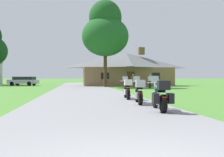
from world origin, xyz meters
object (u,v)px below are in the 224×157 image
Objects in this scene: tree_by_lodge_front at (105,31)px; parked_silver_suv_far_left at (24,81)px; bystander_white_shirt_near_lodge at (150,80)px; motorcycle_green_nearest_to_camera at (160,96)px; motorcycle_orange_farthest_in_row at (127,89)px; motorcycle_black_second_in_row at (139,92)px; bystander_olive_shirt_beside_signpost at (133,80)px.

tree_by_lodge_front is 16.45m from parked_silver_suv_far_left.
tree_by_lodge_front is (-5.05, 3.09, 6.37)m from bystander_white_shirt_near_lodge.
motorcycle_green_nearest_to_camera and motorcycle_orange_farthest_in_row have the same top height.
motorcycle_black_second_in_row is 0.42× the size of parked_silver_suv_far_left.
motorcycle_green_nearest_to_camera is 1.00× the size of motorcycle_orange_farthest_in_row.
motorcycle_black_second_in_row is at bearing -85.38° from motorcycle_orange_farthest_in_row.
bystander_white_shirt_near_lodge is 8.70m from tree_by_lodge_front.
motorcycle_orange_farthest_in_row is (-0.17, 5.44, 0.01)m from motorcycle_green_nearest_to_camera.
parked_silver_suv_far_left reaches higher than motorcycle_black_second_in_row.
bystander_white_shirt_near_lodge reaches higher than motorcycle_green_nearest_to_camera.
tree_by_lodge_front is (0.83, 18.61, 6.68)m from motorcycle_orange_farthest_in_row.
parked_silver_suv_far_left is at bearing 142.42° from tree_by_lodge_front.
motorcycle_orange_farthest_in_row is at bearing -69.90° from bystander_white_shirt_near_lodge.
bystander_white_shirt_near_lodge is at bearing -50.62° from bystander_olive_shirt_beside_signpost.
motorcycle_green_nearest_to_camera is 24.97m from tree_by_lodge_front.
tree_by_lodge_front is at bearing 140.86° from bystander_olive_shirt_beside_signpost.
tree_by_lodge_front reaches higher than motorcycle_green_nearest_to_camera.
bystander_white_shirt_near_lodge is (5.88, 15.52, 0.31)m from motorcycle_orange_farthest_in_row.
bystander_white_shirt_near_lodge is at bearing -31.45° from tree_by_lodge_front.
motorcycle_black_second_in_row is at bearing 99.65° from motorcycle_green_nearest_to_camera.
motorcycle_black_second_in_row is 32.60m from parked_silver_suv_far_left.
tree_by_lodge_front is at bearing 94.42° from motorcycle_green_nearest_to_camera.
bystander_olive_shirt_beside_signpost reaches higher than bystander_white_shirt_near_lodge.
tree_by_lodge_front is at bearing -170.61° from bystander_white_shirt_near_lodge.
motorcycle_green_nearest_to_camera is at bearing -83.65° from motorcycle_orange_farthest_in_row.
motorcycle_green_nearest_to_camera and motorcycle_black_second_in_row have the same top height.
motorcycle_green_nearest_to_camera is 22.71m from bystander_olive_shirt_beside_signpost.
motorcycle_black_second_in_row is 1.23× the size of bystander_olive_shirt_beside_signpost.
motorcycle_orange_farthest_in_row is at bearing -92.54° from tree_by_lodge_front.
bystander_white_shirt_near_lodge reaches higher than parked_silver_suv_far_left.
motorcycle_black_second_in_row is 1.00× the size of motorcycle_orange_farthest_in_row.
tree_by_lodge_front reaches higher than bystander_olive_shirt_beside_signpost.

